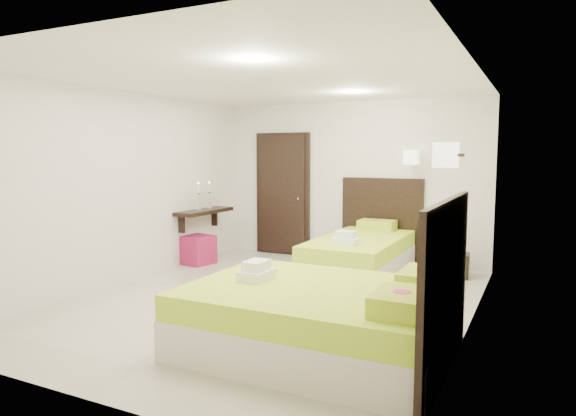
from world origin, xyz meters
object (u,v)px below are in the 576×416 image
at_px(bed_double, 326,316).
at_px(nightstand, 455,265).
at_px(ottoman, 197,250).
at_px(bed_single, 362,254).

xyz_separation_m(bed_double, nightstand, (0.58, 3.45, -0.16)).
bearing_deg(ottoman, bed_double, -37.77).
bearing_deg(nightstand, bed_double, -104.61).
height_order(bed_single, nightstand, bed_single).
relative_size(bed_single, ottoman, 4.84).
relative_size(nightstand, ottoman, 0.84).
relative_size(bed_single, bed_double, 0.98).
bearing_deg(ottoman, bed_single, 8.30).
distance_m(nightstand, ottoman, 3.95).
relative_size(bed_double, ottoman, 4.95).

